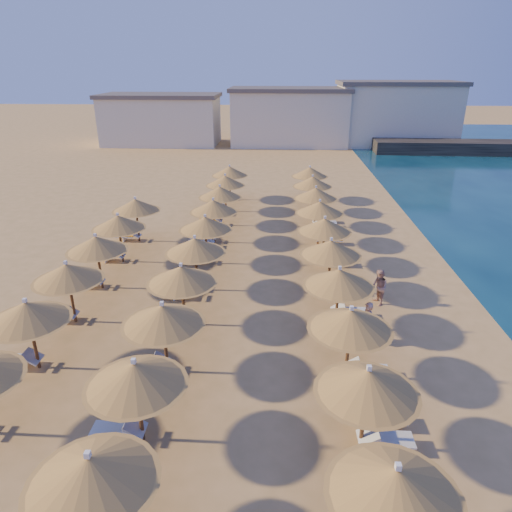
# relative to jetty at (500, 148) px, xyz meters

# --- Properties ---
(ground) EXTENTS (220.00, 220.00, 0.00)m
(ground) POSITION_rel_jetty_xyz_m (-27.42, -40.42, -0.75)
(ground) COLOR tan
(ground) RESTS_ON ground
(jetty) EXTENTS (30.10, 4.85, 1.50)m
(jetty) POSITION_rel_jetty_xyz_m (0.00, 0.00, 0.00)
(jetty) COLOR black
(jetty) RESTS_ON ground
(hotel_blocks) EXTENTS (46.91, 9.29, 8.10)m
(hotel_blocks) POSITION_rel_jetty_xyz_m (-25.37, 6.02, 2.95)
(hotel_blocks) COLOR silver
(hotel_blocks) RESTS_ON ground
(parasol_row_east) EXTENTS (2.90, 34.96, 2.83)m
(parasol_row_east) POSITION_rel_jetty_xyz_m (-24.35, -37.70, 1.52)
(parasol_row_east) COLOR brown
(parasol_row_east) RESTS_ON ground
(parasol_row_west) EXTENTS (2.90, 34.96, 2.83)m
(parasol_row_west) POSITION_rel_jetty_xyz_m (-30.69, -37.70, 1.52)
(parasol_row_west) COLOR brown
(parasol_row_west) RESTS_ON ground
(parasol_row_inland) EXTENTS (2.90, 18.93, 2.83)m
(parasol_row_inland) POSITION_rel_jetty_xyz_m (-35.40, -39.30, 1.52)
(parasol_row_inland) COLOR brown
(parasol_row_inland) RESTS_ON ground
(loungers) EXTENTS (14.03, 33.61, 0.66)m
(loungers) POSITION_rel_jetty_xyz_m (-28.79, -37.97, -0.41)
(loungers) COLOR white
(loungers) RESTS_ON ground
(beachgoer_a) EXTENTS (0.55, 0.72, 1.75)m
(beachgoer_a) POSITION_rel_jetty_xyz_m (-23.31, -41.90, 0.13)
(beachgoer_a) COLOR tan
(beachgoer_a) RESTS_ON ground
(beachgoer_b) EXTENTS (0.83, 0.96, 1.68)m
(beachgoer_b) POSITION_rel_jetty_xyz_m (-22.19, -38.73, 0.09)
(beachgoer_b) COLOR tan
(beachgoer_b) RESTS_ON ground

